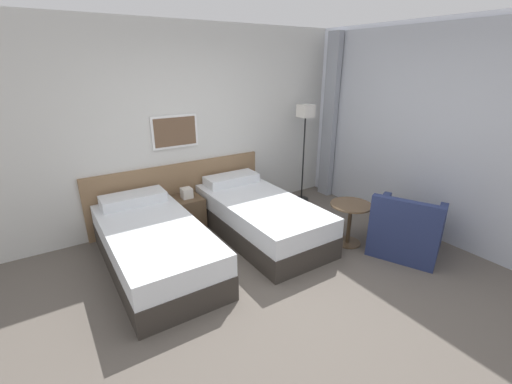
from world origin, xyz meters
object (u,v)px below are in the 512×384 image
armchair (406,232)px  side_table (350,216)px  floor_lamp (305,124)px  nightstand (188,212)px  bed_near_window (260,217)px  bed_near_door (155,246)px

armchair → side_table: bearing=15.3°
floor_lamp → armchair: 2.25m
nightstand → floor_lamp: size_ratio=0.37×
bed_near_window → floor_lamp: 1.79m
bed_near_door → floor_lamp: size_ratio=1.28×
side_table → armchair: 0.68m
bed_near_door → bed_near_window: (1.42, 0.00, 0.00)m
nightstand → armchair: size_ratio=0.58×
bed_near_door → side_table: (2.24, -0.81, 0.12)m
bed_near_window → side_table: size_ratio=3.71×
floor_lamp → side_table: 1.80m
bed_near_window → bed_near_door: bearing=180.0°
nightstand → armchair: 2.86m
nightstand → bed_near_window: bearing=-46.7°
bed_near_window → side_table: (0.83, -0.81, 0.12)m
nightstand → side_table: bearing=-45.4°
bed_near_door → floor_lamp: 2.98m
nightstand → side_table: 2.20m
bed_near_window → nightstand: (-0.71, 0.75, -0.04)m
nightstand → side_table: size_ratio=1.07×
armchair → bed_near_door: bearing=39.3°
bed_near_window → nightstand: size_ratio=3.48×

